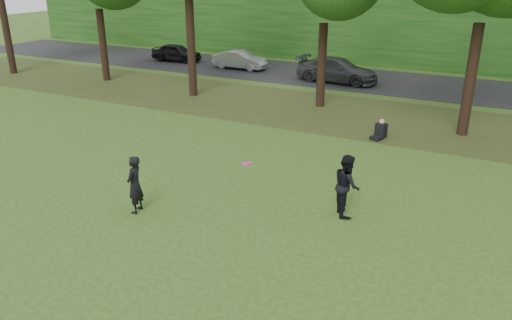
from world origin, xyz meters
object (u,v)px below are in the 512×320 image
(player_left, at_px, (135,185))
(player_right, at_px, (347,185))
(seated_person, at_px, (380,131))
(frisbee, at_px, (247,163))

(player_left, bearing_deg, player_right, 104.37)
(player_left, xyz_separation_m, seated_person, (4.73, 9.76, -0.55))
(player_right, bearing_deg, seated_person, -23.92)
(frisbee, relative_size, seated_person, 0.39)
(player_right, bearing_deg, player_left, 85.72)
(player_left, bearing_deg, seated_person, 142.81)
(seated_person, bearing_deg, player_left, -99.38)
(player_right, height_order, frisbee, player_right)
(player_left, distance_m, seated_person, 10.86)
(player_right, distance_m, frisbee, 2.94)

